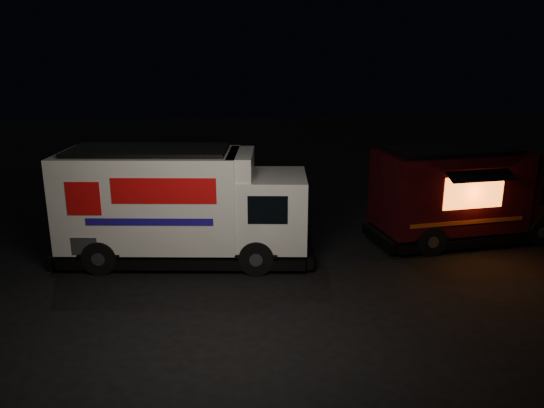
% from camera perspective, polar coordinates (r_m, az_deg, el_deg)
% --- Properties ---
extents(ground, '(80.00, 80.00, 0.00)m').
position_cam_1_polar(ground, '(15.17, -2.80, -8.41)').
color(ground, black).
rests_on(ground, ground).
extents(white_truck, '(8.10, 3.89, 3.52)m').
position_cam_1_polar(white_truck, '(16.44, -9.31, -0.12)').
color(white_truck, white).
rests_on(white_truck, ground).
extents(red_truck, '(7.11, 3.09, 3.23)m').
position_cam_1_polar(red_truck, '(19.35, 20.70, 1.03)').
color(red_truck, '#360911').
rests_on(red_truck, ground).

